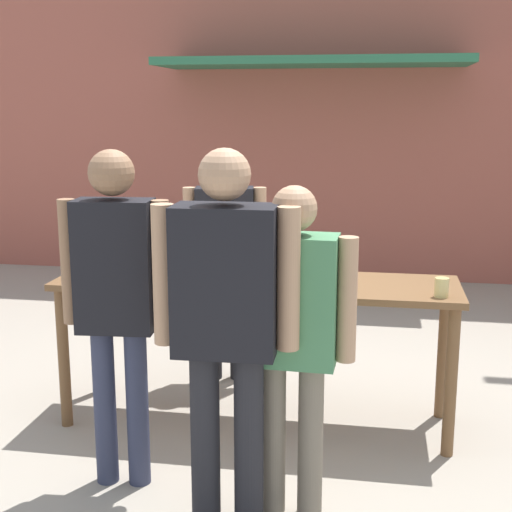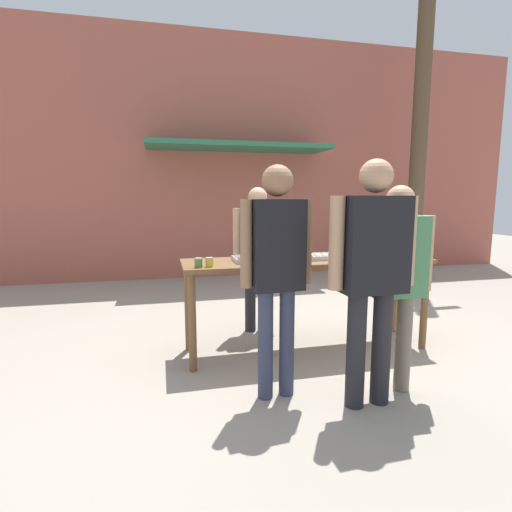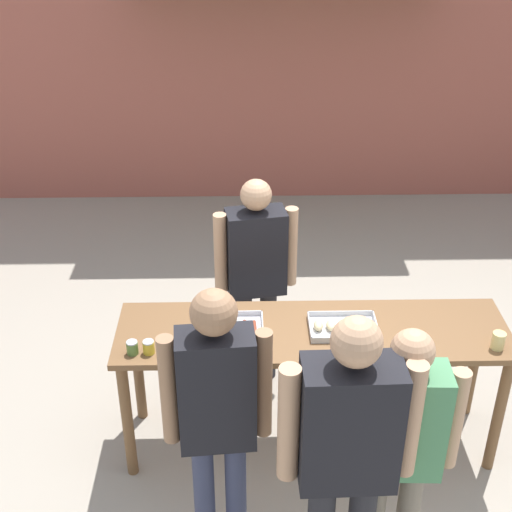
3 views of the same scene
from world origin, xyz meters
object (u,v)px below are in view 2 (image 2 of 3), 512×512
at_px(beer_cup, 418,253).
at_px(person_customer_with_cup, 397,272).
at_px(condiment_jar_ketchup, 209,262).
at_px(utility_pole, 421,114).
at_px(food_tray_sausages, 256,260).
at_px(condiment_jar_mustard, 198,263).
at_px(food_tray_buns, 325,256).
at_px(person_server_behind_table, 258,247).
at_px(person_customer_holding_hotdog, 277,260).
at_px(person_customer_waiting_in_line, 372,264).

xyz_separation_m(beer_cup, person_customer_with_cup, (-0.74, -0.78, -0.01)).
xyz_separation_m(condiment_jar_ketchup, utility_pole, (4.05, 2.89, 1.98)).
bearing_deg(food_tray_sausages, condiment_jar_mustard, -159.30).
bearing_deg(food_tray_buns, food_tray_sausages, -179.84).
distance_m(food_tray_buns, person_server_behind_table, 0.86).
xyz_separation_m(beer_cup, person_customer_holding_hotdog, (-1.65, -0.65, 0.09)).
bearing_deg(food_tray_buns, person_customer_waiting_in_line, -96.67).
xyz_separation_m(food_tray_sausages, condiment_jar_ketchup, (-0.47, -0.21, 0.03)).
bearing_deg(person_customer_with_cup, person_customer_waiting_in_line, 28.08).
bearing_deg(person_server_behind_table, beer_cup, -41.81).
bearing_deg(condiment_jar_mustard, food_tray_buns, 9.59).
distance_m(condiment_jar_mustard, beer_cup, 2.17).
bearing_deg(food_tray_buns, condiment_jar_mustard, -170.41).
bearing_deg(person_customer_holding_hotdog, person_server_behind_table, -103.22).
distance_m(condiment_jar_ketchup, utility_pole, 5.35).
bearing_deg(utility_pole, beer_cup, -124.36).
relative_size(person_server_behind_table, person_customer_holding_hotdog, 0.93).
bearing_deg(person_customer_holding_hotdog, utility_pole, -140.48).
distance_m(food_tray_buns, condiment_jar_ketchup, 1.20).
bearing_deg(utility_pole, person_customer_waiting_in_line, -128.21).
height_order(condiment_jar_mustard, person_customer_holding_hotdog, person_customer_holding_hotdog).
height_order(food_tray_buns, condiment_jar_ketchup, condiment_jar_ketchup).
relative_size(condiment_jar_mustard, person_server_behind_table, 0.05).
bearing_deg(person_customer_waiting_in_line, utility_pole, -129.69).
bearing_deg(person_customer_holding_hotdog, person_customer_with_cup, 166.76).
bearing_deg(person_server_behind_table, food_tray_sausages, -114.72).
bearing_deg(person_customer_with_cup, condiment_jar_mustard, -26.46).
height_order(condiment_jar_ketchup, utility_pole, utility_pole).
relative_size(beer_cup, utility_pole, 0.02).
bearing_deg(beer_cup, condiment_jar_mustard, -179.86).
height_order(beer_cup, person_customer_with_cup, person_customer_with_cup).
bearing_deg(condiment_jar_ketchup, person_customer_waiting_in_line, -41.35).
bearing_deg(food_tray_sausages, person_server_behind_table, 75.03).
height_order(condiment_jar_mustard, condiment_jar_ketchup, same).
bearing_deg(beer_cup, person_customer_with_cup, -133.28).
height_order(person_customer_with_cup, utility_pole, utility_pole).
relative_size(food_tray_buns, person_customer_holding_hotdog, 0.24).
relative_size(condiment_jar_ketchup, beer_cup, 0.78).
bearing_deg(utility_pole, condiment_jar_mustard, -145.08).
height_order(food_tray_sausages, utility_pole, utility_pole).
distance_m(condiment_jar_mustard, condiment_jar_ketchup, 0.10).
distance_m(condiment_jar_mustard, person_customer_holding_hotdog, 0.83).
bearing_deg(beer_cup, condiment_jar_ketchup, -179.92).
relative_size(food_tray_buns, person_customer_with_cup, 0.26).
xyz_separation_m(condiment_jar_mustard, person_server_behind_table, (0.75, 0.90, 0.01)).
bearing_deg(beer_cup, person_customer_holding_hotdog, -158.62).
bearing_deg(food_tray_sausages, food_tray_buns, 0.16).
height_order(food_tray_buns, beer_cup, beer_cup).
bearing_deg(person_customer_waiting_in_line, food_tray_sausages, -64.45).
height_order(condiment_jar_ketchup, person_customer_holding_hotdog, person_customer_holding_hotdog).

